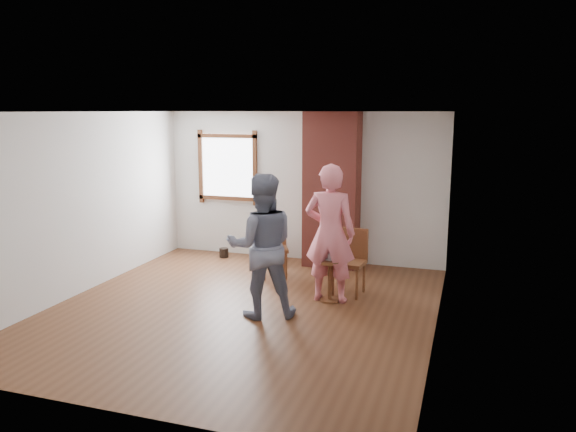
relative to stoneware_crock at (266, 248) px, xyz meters
The scene contains 12 objects.
ground 2.48m from the stoneware_crock, 76.89° to the right, with size 5.50×5.50×0.00m, color brown.
room_shell 2.44m from the stoneware_crock, 74.35° to the right, with size 5.04×5.52×2.62m.
brick_chimney 1.58m from the stoneware_crock, ahead, with size 0.90×0.50×2.60m, color #9F4338.
stoneware_crock is the anchor object (origin of this frame).
dark_pot 0.82m from the stoneware_crock, behind, with size 0.17×0.17×0.17m, color black.
dining_chair_left 0.93m from the stoneware_crock, 60.95° to the right, with size 0.56×0.56×0.91m.
dining_chair_right 2.20m from the stoneware_crock, 35.34° to the right, with size 0.48×0.48×0.94m.
side_table 2.34m from the stoneware_crock, 47.08° to the right, with size 0.40×0.40×0.60m.
cake_plate 2.36m from the stoneware_crock, 47.08° to the right, with size 0.18×0.18×0.01m, color white.
cake_slice 2.38m from the stoneware_crock, 46.90° to the right, with size 0.08×0.07×0.06m, color white.
man 2.76m from the stoneware_crock, 70.54° to the right, with size 0.90×0.70×1.85m, color #121533.
person_pink 2.41m from the stoneware_crock, 46.81° to the right, with size 0.70×0.46×1.92m, color #EA7581.
Camera 1 is at (2.80, -6.59, 2.62)m, focal length 35.00 mm.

